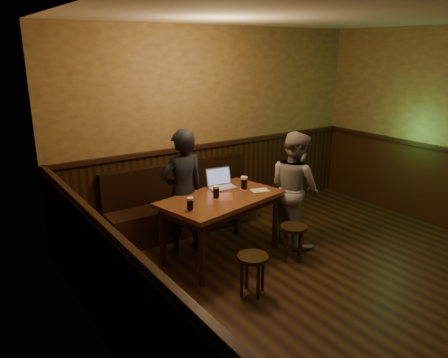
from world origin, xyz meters
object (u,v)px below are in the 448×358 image
at_px(pint_mid, 216,192).
at_px(laptop, 221,183).
at_px(pint_left, 190,204).
at_px(stool_right, 293,233).
at_px(pub_table, 221,205).
at_px(bench, 182,210).
at_px(pint_right, 244,183).
at_px(person_grey, 294,188).
at_px(stool_left, 253,263).
at_px(person_suit, 183,192).

bearing_deg(pint_mid, laptop, 49.20).
bearing_deg(pint_left, stool_right, -16.65).
height_order(pint_left, pint_mid, pint_mid).
distance_m(pub_table, stool_right, 0.94).
bearing_deg(pub_table, bench, 77.61).
xyz_separation_m(pub_table, pint_left, (-0.53, -0.19, 0.18)).
height_order(pint_right, person_grey, person_grey).
xyz_separation_m(stool_right, laptop, (-0.48, 0.87, 0.50)).
height_order(stool_left, pint_mid, pint_mid).
xyz_separation_m(pint_right, person_grey, (0.63, -0.25, -0.12)).
bearing_deg(person_suit, bench, -116.66).
bearing_deg(pint_mid, person_suit, 120.21).
relative_size(pint_right, laptop, 0.46).
xyz_separation_m(stool_left, laptop, (0.41, 1.21, 0.49)).
xyz_separation_m(laptop, person_grey, (0.82, -0.48, -0.10)).
relative_size(pub_table, pint_mid, 10.45).
bearing_deg(stool_left, pint_right, 58.23).
distance_m(bench, person_suit, 0.82).
bearing_deg(person_suit, pint_left, 69.51).
bearing_deg(pint_left, pint_mid, 21.88).
distance_m(stool_right, pint_left, 1.36).
distance_m(pint_mid, pint_right, 0.48).
bearing_deg(pint_right, bench, 113.61).
distance_m(pub_table, stool_left, 0.98).
relative_size(person_suit, person_grey, 1.05).
relative_size(pint_mid, laptop, 0.41).
bearing_deg(pub_table, pint_mid, 173.26).
bearing_deg(laptop, pint_left, -138.37).
height_order(pub_table, pint_mid, pint_mid).
height_order(pint_right, person_suit, person_suit).
bearing_deg(pint_right, pub_table, -168.93).
height_order(pint_left, person_suit, person_suit).
height_order(pint_left, person_grey, person_grey).
bearing_deg(pub_table, stool_right, -51.64).
distance_m(stool_left, pint_mid, 1.04).
height_order(stool_left, pint_right, pint_right).
bearing_deg(stool_right, person_suit, 136.22).
bearing_deg(person_grey, stool_right, 140.63).
relative_size(stool_left, pint_right, 2.61).
relative_size(pint_right, person_grey, 0.11).
bearing_deg(pub_table, stool_left, -115.44).
bearing_deg(pint_mid, bench, 85.62).
height_order(stool_left, stool_right, stool_left).
bearing_deg(laptop, bench, 113.88).
bearing_deg(person_suit, laptop, 172.20).
distance_m(pint_right, person_suit, 0.78).
relative_size(pint_left, person_suit, 0.10).
bearing_deg(laptop, person_grey, -23.25).
bearing_deg(bench, stool_left, -96.31).
distance_m(pint_left, person_grey, 1.56).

